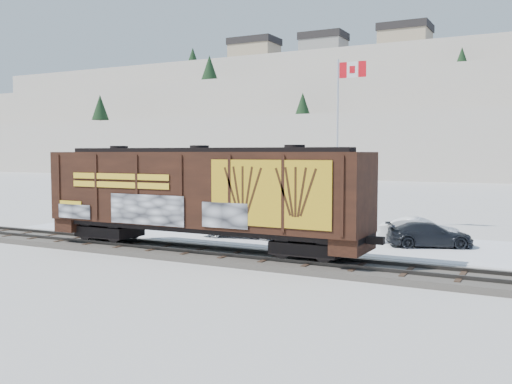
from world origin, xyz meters
The scene contains 9 objects.
ground centered at (0.00, 0.00, 0.00)m, with size 500.00×500.00×0.00m, color white.
rail_track centered at (0.00, 0.00, 0.15)m, with size 50.00×3.40×0.43m.
parking_strip centered at (0.00, 7.50, 0.01)m, with size 40.00×8.00×0.03m, color white.
hillside centered at (-0.05, 139.79, 14.37)m, with size 360.00×110.00×93.00m.
hopper_railcar centered at (-3.82, -0.01, 3.04)m, with size 16.24×3.06×4.73m.
flagpole centered at (-1.40, 12.69, 3.98)m, with size 2.30×0.90×10.88m.
car_silver centered at (-4.98, 6.16, 0.86)m, with size 1.97×4.90×1.67m, color #B5B8BD.
car_white centered at (4.70, 8.37, 0.73)m, with size 1.48×4.23×1.39m, color white.
car_dark centered at (5.33, 7.72, 0.67)m, with size 1.78×4.39×1.27m, color black.
Camera 1 is at (10.93, -22.54, 4.95)m, focal length 40.00 mm.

